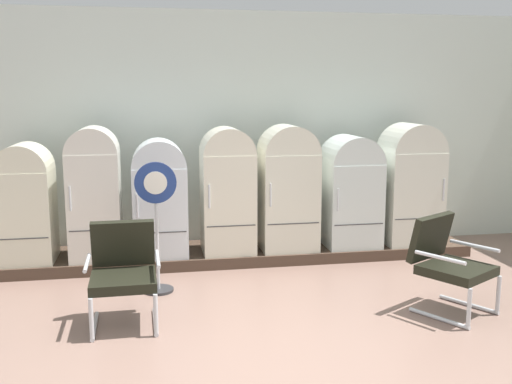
{
  "coord_description": "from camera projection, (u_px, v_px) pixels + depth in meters",
  "views": [
    {
      "loc": [
        -0.98,
        -4.2,
        2.15
      ],
      "look_at": [
        0.29,
        2.75,
        0.9
      ],
      "focal_mm": 41.37,
      "sensor_mm": 36.0,
      "label": 1
    }
  ],
  "objects": [
    {
      "name": "refrigerator_4",
      "position": [
        288.0,
        184.0,
        7.38
      ],
      "size": [
        0.7,
        0.65,
        1.56
      ],
      "color": "silver",
      "rests_on": "display_plinth"
    },
    {
      "name": "refrigerator_0",
      "position": [
        26.0,
        200.0,
        6.87
      ],
      "size": [
        0.61,
        0.69,
        1.39
      ],
      "color": "silver",
      "rests_on": "display_plinth"
    },
    {
      "name": "display_plinth",
      "position": [
        230.0,
        253.0,
        7.53
      ],
      "size": [
        6.15,
        0.95,
        0.14
      ],
      "primitive_type": "cube",
      "color": "#473529",
      "rests_on": "ground"
    },
    {
      "name": "back_wall",
      "position": [
        223.0,
        131.0,
        7.89
      ],
      "size": [
        11.76,
        0.12,
        3.15
      ],
      "color": "silver",
      "rests_on": "ground"
    },
    {
      "name": "armchair_left",
      "position": [
        123.0,
        269.0,
        5.41
      ],
      "size": [
        0.67,
        0.71,
        0.93
      ],
      "color": "silver",
      "rests_on": "ground"
    },
    {
      "name": "refrigerator_5",
      "position": [
        350.0,
        188.0,
        7.58
      ],
      "size": [
        0.69,
        0.72,
        1.42
      ],
      "color": "silver",
      "rests_on": "display_plinth"
    },
    {
      "name": "refrigerator_2",
      "position": [
        160.0,
        195.0,
        7.12
      ],
      "size": [
        0.64,
        0.66,
        1.41
      ],
      "color": "white",
      "rests_on": "display_plinth"
    },
    {
      "name": "refrigerator_1",
      "position": [
        94.0,
        189.0,
        6.99
      ],
      "size": [
        0.6,
        0.69,
        1.57
      ],
      "color": "silver",
      "rests_on": "display_plinth"
    },
    {
      "name": "ground",
      "position": [
        283.0,
        370.0,
        4.62
      ],
      "size": [
        12.0,
        10.0,
        0.05
      ],
      "primitive_type": "cube",
      "color": "#87695C"
    },
    {
      "name": "armchair_right",
      "position": [
        448.0,
        260.0,
        5.69
      ],
      "size": [
        0.86,
        0.9,
        0.93
      ],
      "color": "silver",
      "rests_on": "ground"
    },
    {
      "name": "sign_stand",
      "position": [
        157.0,
        231.0,
        6.2
      ],
      "size": [
        0.43,
        0.32,
        1.4
      ],
      "color": "#2D2D30",
      "rests_on": "ground"
    },
    {
      "name": "refrigerator_6",
      "position": [
        410.0,
        180.0,
        7.69
      ],
      "size": [
        0.72,
        0.67,
        1.56
      ],
      "color": "silver",
      "rests_on": "display_plinth"
    },
    {
      "name": "refrigerator_3",
      "position": [
        227.0,
        186.0,
        7.25
      ],
      "size": [
        0.64,
        0.64,
        1.54
      ],
      "color": "silver",
      "rests_on": "display_plinth"
    }
  ]
}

